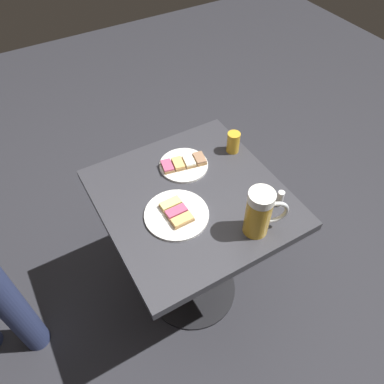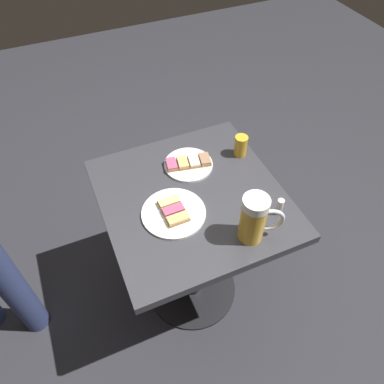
{
  "view_description": "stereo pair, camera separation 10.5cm",
  "coord_description": "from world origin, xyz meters",
  "views": [
    {
      "loc": [
        0.45,
        0.77,
        1.75
      ],
      "look_at": [
        0.0,
        0.0,
        0.75
      ],
      "focal_mm": 34.59,
      "sensor_mm": 36.0,
      "label": 1
    },
    {
      "loc": [
        0.35,
        0.82,
        1.75
      ],
      "look_at": [
        0.0,
        0.0,
        0.75
      ],
      "focal_mm": 34.59,
      "sensor_mm": 36.0,
      "label": 2
    }
  ],
  "objects": [
    {
      "name": "salt_shaker",
      "position": [
        -0.25,
        0.19,
        0.76
      ],
      "size": [
        0.02,
        0.02,
        0.07
      ],
      "primitive_type": "cylinder",
      "color": "silver",
      "rests_on": "cafe_table"
    },
    {
      "name": "beer_mug",
      "position": [
        -0.11,
        0.24,
        0.82
      ],
      "size": [
        0.14,
        0.09,
        0.19
      ],
      "color": "gold",
      "rests_on": "cafe_table"
    },
    {
      "name": "ground_plane",
      "position": [
        0.0,
        0.0,
        0.0
      ],
      "size": [
        6.0,
        6.0,
        0.0
      ],
      "primitive_type": "plane",
      "color": "#28282D"
    },
    {
      "name": "plate_near",
      "position": [
        0.09,
        0.05,
        0.74
      ],
      "size": [
        0.23,
        0.23,
        0.03
      ],
      "color": "white",
      "rests_on": "cafe_table"
    },
    {
      "name": "beer_glass_small",
      "position": [
        -0.27,
        -0.13,
        0.77
      ],
      "size": [
        0.05,
        0.05,
        0.09
      ],
      "primitive_type": "cylinder",
      "color": "gold",
      "rests_on": "cafe_table"
    },
    {
      "name": "cafe_table",
      "position": [
        0.0,
        0.0,
        0.54
      ],
      "size": [
        0.65,
        0.67,
        0.73
      ],
      "color": "black",
      "rests_on": "ground_plane"
    },
    {
      "name": "plate_far",
      "position": [
        -0.05,
        -0.15,
        0.74
      ],
      "size": [
        0.19,
        0.19,
        0.03
      ],
      "color": "white",
      "rests_on": "cafe_table"
    }
  ]
}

